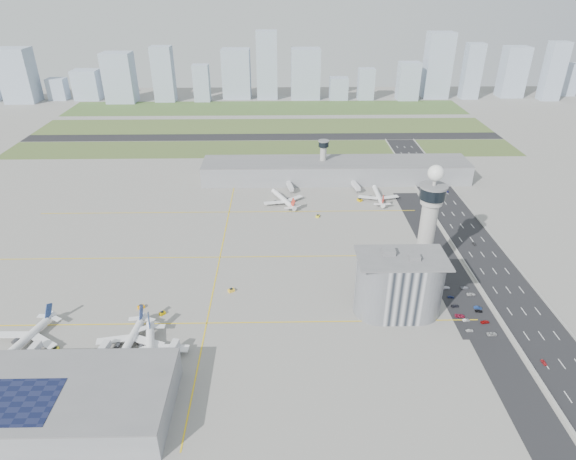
{
  "coord_description": "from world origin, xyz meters",
  "views": [
    {
      "loc": [
        -4.7,
        -211.0,
        147.38
      ],
      "look_at": [
        0.0,
        35.0,
        15.0
      ],
      "focal_mm": 30.0,
      "sensor_mm": 36.0,
      "label": 1
    }
  ],
  "objects_px": {
    "secondary_tower": "(323,156)",
    "car_lot_10": "(471,294)",
    "car_lot_3": "(455,306)",
    "car_hw_4": "(409,164)",
    "tug_1": "(141,307)",
    "car_hw_0": "(544,362)",
    "car_lot_4": "(451,297)",
    "car_lot_6": "(492,334)",
    "car_lot_2": "(460,316)",
    "car_lot_7": "(485,322)",
    "tug_4": "(318,216)",
    "airplane_near_a": "(24,335)",
    "jet_bridge_far_0": "(288,184)",
    "jet_bridge_near_0": "(20,368)",
    "jet_bridge_near_2": "(165,366)",
    "airplane_far_b": "(379,193)",
    "car_lot_1": "(466,320)",
    "control_tower": "(429,219)",
    "car_lot_0": "(469,330)",
    "car_lot_8": "(479,311)",
    "jet_bridge_near_1": "(92,367)",
    "tug_0": "(55,349)",
    "car_lot_5": "(446,288)",
    "car_lot_9": "(478,308)",
    "airplane_near_c": "(149,349)",
    "car_lot_11": "(465,288)",
    "jet_bridge_far_1": "(353,184)",
    "tug_3": "(231,290)",
    "airplane_far_a": "(283,196)",
    "car_hw_2": "(447,191)",
    "tug_5": "(360,200)",
    "tug_2": "(162,313)",
    "admin_building": "(399,285)",
    "car_hw_1": "(474,244)",
    "airplane_near_b": "(129,338)"
  },
  "relations": [
    {
      "from": "car_lot_5",
      "to": "car_lot_10",
      "type": "relative_size",
      "value": 0.81
    },
    {
      "from": "tug_1",
      "to": "car_lot_7",
      "type": "distance_m",
      "value": 167.19
    },
    {
      "from": "control_tower",
      "to": "tug_1",
      "type": "relative_size",
      "value": 20.53
    },
    {
      "from": "jet_bridge_near_0",
      "to": "tug_0",
      "type": "relative_size",
      "value": 4.96
    },
    {
      "from": "car_lot_0",
      "to": "car_lot_1",
      "type": "relative_size",
      "value": 0.97
    },
    {
      "from": "jet_bridge_near_2",
      "to": "jet_bridge_far_1",
      "type": "distance_m",
      "value": 219.71
    },
    {
      "from": "jet_bridge_near_0",
      "to": "jet_bridge_near_2",
      "type": "bearing_deg",
      "value": -80.0
    },
    {
      "from": "car_lot_7",
      "to": "jet_bridge_near_0",
      "type": "bearing_deg",
      "value": 88.18
    },
    {
      "from": "tug_1",
      "to": "jet_bridge_near_0",
      "type": "bearing_deg",
      "value": 101.55
    },
    {
      "from": "tug_5",
      "to": "jet_bridge_near_1",
      "type": "bearing_deg",
      "value": -158.55
    },
    {
      "from": "admin_building",
      "to": "jet_bridge_near_0",
      "type": "bearing_deg",
      "value": -166.7
    },
    {
      "from": "airplane_far_b",
      "to": "car_lot_11",
      "type": "distance_m",
      "value": 116.32
    },
    {
      "from": "secondary_tower",
      "to": "car_lot_10",
      "type": "bearing_deg",
      "value": -68.3
    },
    {
      "from": "airplane_near_b",
      "to": "car_lot_4",
      "type": "bearing_deg",
      "value": 108.5
    },
    {
      "from": "control_tower",
      "to": "jet_bridge_far_1",
      "type": "distance_m",
      "value": 129.66
    },
    {
      "from": "tug_2",
      "to": "car_lot_2",
      "type": "height_order",
      "value": "tug_2"
    },
    {
      "from": "airplane_far_a",
      "to": "car_hw_2",
      "type": "relative_size",
      "value": 7.68
    },
    {
      "from": "tug_1",
      "to": "car_hw_0",
      "type": "xyz_separation_m",
      "value": [
        181.45,
        -41.8,
        -0.33
      ]
    },
    {
      "from": "airplane_near_a",
      "to": "tug_0",
      "type": "relative_size",
      "value": 12.94
    },
    {
      "from": "tug_0",
      "to": "car_lot_9",
      "type": "relative_size",
      "value": 0.72
    },
    {
      "from": "tug_0",
      "to": "car_lot_1",
      "type": "distance_m",
      "value": 188.99
    },
    {
      "from": "airplane_near_b",
      "to": "tug_1",
      "type": "height_order",
      "value": "airplane_near_b"
    },
    {
      "from": "car_lot_10",
      "to": "admin_building",
      "type": "bearing_deg",
      "value": 103.83
    },
    {
      "from": "car_lot_5",
      "to": "car_lot_9",
      "type": "height_order",
      "value": "car_lot_9"
    },
    {
      "from": "airplane_far_b",
      "to": "car_lot_1",
      "type": "relative_size",
      "value": 10.03
    },
    {
      "from": "tug_5",
      "to": "car_lot_4",
      "type": "distance_m",
      "value": 122.17
    },
    {
      "from": "airplane_near_a",
      "to": "car_lot_8",
      "type": "xyz_separation_m",
      "value": [
        211.26,
        19.11,
        -4.5
      ]
    },
    {
      "from": "car_lot_3",
      "to": "car_hw_4",
      "type": "distance_m",
      "value": 201.48
    },
    {
      "from": "airplane_near_c",
      "to": "control_tower",
      "type": "bearing_deg",
      "value": 101.78
    },
    {
      "from": "secondary_tower",
      "to": "car_lot_8",
      "type": "bearing_deg",
      "value": -70.21
    },
    {
      "from": "jet_bridge_near_2",
      "to": "tug_3",
      "type": "relative_size",
      "value": 4.41
    },
    {
      "from": "secondary_tower",
      "to": "jet_bridge_near_1",
      "type": "xyz_separation_m",
      "value": [
        -113.0,
        -211.0,
        -15.95
      ]
    },
    {
      "from": "airplane_near_a",
      "to": "jet_bridge_near_1",
      "type": "xyz_separation_m",
      "value": [
        35.65,
        -17.9,
        -2.26
      ]
    },
    {
      "from": "car_lot_1",
      "to": "car_lot_4",
      "type": "distance_m",
      "value": 18.7
    },
    {
      "from": "car_lot_1",
      "to": "car_hw_1",
      "type": "relative_size",
      "value": 1.03
    },
    {
      "from": "jet_bridge_near_2",
      "to": "car_lot_10",
      "type": "distance_m",
      "value": 155.3
    },
    {
      "from": "car_lot_4",
      "to": "car_lot_6",
      "type": "relative_size",
      "value": 0.69
    },
    {
      "from": "car_lot_11",
      "to": "airplane_near_a",
      "type": "bearing_deg",
      "value": 96.36
    },
    {
      "from": "tug_4",
      "to": "car_hw_1",
      "type": "height_order",
      "value": "tug_4"
    },
    {
      "from": "tug_4",
      "to": "car_lot_4",
      "type": "height_order",
      "value": "tug_4"
    },
    {
      "from": "car_lot_0",
      "to": "car_lot_10",
      "type": "height_order",
      "value": "car_lot_10"
    },
    {
      "from": "airplane_near_a",
      "to": "jet_bridge_near_1",
      "type": "distance_m",
      "value": 39.95
    },
    {
      "from": "car_lot_4",
      "to": "admin_building",
      "type": "bearing_deg",
      "value": 116.01
    },
    {
      "from": "secondary_tower",
      "to": "car_lot_0",
      "type": "height_order",
      "value": "secondary_tower"
    },
    {
      "from": "airplane_near_a",
      "to": "car_lot_2",
      "type": "xyz_separation_m",
      "value": [
        200.73,
        15.54,
        -4.45
      ]
    },
    {
      "from": "car_lot_2",
      "to": "car_lot_7",
      "type": "xyz_separation_m",
      "value": [
        10.42,
        -4.83,
        -0.03
      ]
    },
    {
      "from": "secondary_tower",
      "to": "tug_5",
      "type": "relative_size",
      "value": 9.06
    },
    {
      "from": "airplane_near_a",
      "to": "jet_bridge_far_0",
      "type": "relative_size",
      "value": 2.61
    },
    {
      "from": "airplane_near_a",
      "to": "car_lot_11",
      "type": "relative_size",
      "value": 8.86
    },
    {
      "from": "jet_bridge_near_2",
      "to": "car_lot_6",
      "type": "xyz_separation_m",
      "value": [
        145.39,
        20.01,
        -2.2
      ]
    }
  ]
}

